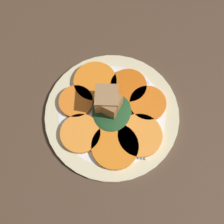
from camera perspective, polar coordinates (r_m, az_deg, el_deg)
The scene contains 11 objects.
table_slab at distance 69.44cm, azimuth 0.00°, elevation -0.89°, with size 120.00×120.00×2.00cm, color #4C3828.
plate at distance 68.01cm, azimuth 0.00°, elevation -0.46°, with size 29.22×29.22×1.05cm.
carrot_slice_0 at distance 65.65cm, azimuth 5.12°, elevation -4.29°, with size 9.38×9.38×1.05cm, color orange.
carrot_slice_1 at distance 68.22cm, azimuth 6.56°, elevation 1.60°, with size 7.99×7.99×1.05cm, color orange.
carrot_slice_2 at distance 69.54cm, azimuth 3.03°, elevation 4.80°, with size 8.05×8.05×1.05cm, color #D35E12.
carrot_slice_3 at distance 70.00cm, azimuth -3.09°, elevation 5.57°, with size 9.63×9.63×1.05cm, color orange.
carrot_slice_4 at distance 68.30cm, azimuth -6.66°, elevation 1.75°, with size 7.47×7.47×1.05cm, color orange.
carrot_slice_5 at distance 65.85cm, azimuth -5.81°, elevation -3.93°, with size 8.49×8.49×1.05cm, color orange.
carrot_slice_6 at distance 64.78cm, azimuth 0.54°, elevation -6.30°, with size 9.85×9.85×1.05cm, color orange.
center_pile at distance 65.27cm, azimuth -0.48°, elevation 1.21°, with size 9.32×8.73×6.38cm.
fork at distance 67.06cm, azimuth 5.83°, elevation -1.59°, with size 17.75×5.28×0.40cm.
Camera 1 is at (-22.05, -7.26, 66.45)cm, focal length 50.00 mm.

